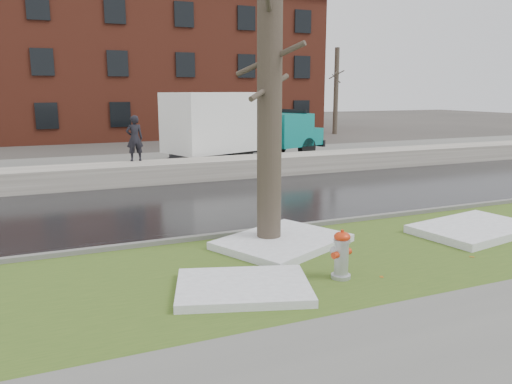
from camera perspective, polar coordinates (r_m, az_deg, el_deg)
name	(u,v)px	position (r m, az deg, el deg)	size (l,w,h in m)	color
ground	(291,244)	(11.09, 4.03, -5.97)	(120.00, 120.00, 0.00)	#47423D
verge	(320,261)	(10.05, 7.29, -7.81)	(60.00, 4.50, 0.04)	#35501A
sidewalk	(465,349)	(7.33, 22.80, -16.24)	(60.00, 3.00, 0.05)	slate
road	(224,202)	(15.09, -3.74, -1.18)	(60.00, 7.00, 0.03)	black
parking_lot	(162,164)	(23.16, -10.72, 3.11)	(60.00, 9.00, 0.03)	slate
curb	(272,230)	(11.93, 1.85, -4.33)	(60.00, 0.15, 0.14)	slate
snowbank	(186,170)	(18.98, -7.96, 2.47)	(60.00, 1.60, 0.75)	#BAB5AA
brick_building	(136,68)	(40.03, -13.53, 13.62)	(26.00, 12.00, 10.00)	maroon
bg_tree_center	(20,90)	(35.43, -25.33, 10.46)	(1.40, 1.62, 6.50)	brown
bg_tree_right	(336,90)	(39.37, 9.13, 11.40)	(1.40, 1.62, 6.50)	brown
fire_hydrant	(341,252)	(9.02, 9.73, -6.82)	(0.44, 0.41, 0.89)	#A3A6AB
tree	(270,91)	(10.53, 1.56, 11.52)	(1.22, 1.37, 6.53)	brown
box_truck	(240,126)	(23.02, -1.86, 7.52)	(9.68, 5.00, 3.25)	black
worker	(135,138)	(19.04, -13.70, 5.98)	(0.62, 0.40, 1.69)	black
snow_patch_near	(283,242)	(10.86, 3.05, -5.68)	(2.60, 2.00, 0.16)	white
snow_patch_far	(243,287)	(8.48, -1.48, -10.81)	(2.20, 1.60, 0.14)	white
snow_patch_side	(474,229)	(12.87, 23.65, -3.86)	(2.80, 1.80, 0.18)	white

